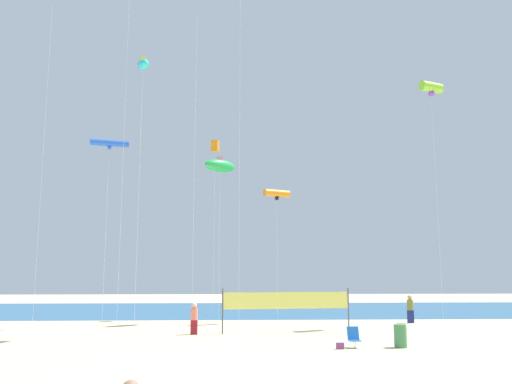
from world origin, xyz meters
The scene contains 15 objects.
ground_plane centered at (0.00, 0.00, 0.00)m, with size 120.00×120.00×0.00m, color beige.
ocean_band centered at (0.00, 28.33, 0.00)m, with size 120.00×20.00×0.01m, color #28608C.
beachgoer_coral_shirt centered at (-2.35, 10.12, 0.89)m, with size 0.38×0.38×1.66m.
beachgoer_olive_shirt centered at (11.26, 15.84, 0.95)m, with size 0.41×0.41×1.79m.
folding_beach_chair centered at (5.03, 4.96, 0.47)m, with size 0.52×0.65×0.89m.
trash_barrel centered at (7.09, 4.88, 0.50)m, with size 0.55×0.55×0.99m, color #3F7F4C.
volleyball_net centered at (2.66, 10.70, 1.63)m, with size 7.09×0.90×2.40m.
beach_handbag centered at (4.33, 4.54, 0.14)m, with size 0.34×0.17×0.27m, color #7A3872.
kite_lime_tube centered at (12.55, 13.68, 15.17)m, with size 1.74×1.23×15.55m.
kite_blue_tube centered at (-8.14, 13.96, 11.29)m, with size 2.40×1.00×11.52m.
kite_cyan_inflatable centered at (-4.74, 5.89, 13.23)m, with size 1.01×1.58×13.68m.
kite_orange_box centered at (-1.71, 19.40, 12.47)m, with size 0.62×0.62×12.93m.
kite_green_inflatable centered at (-1.23, 16.33, 10.39)m, with size 2.50×2.23×11.07m.
kite_white_diamond centered at (-12.32, 14.20, 20.35)m, with size 0.66×0.66×21.34m.
kite_orange_tube centered at (2.62, 16.32, 8.52)m, with size 1.91×1.25×8.78m.
Camera 1 is at (-0.27, -18.52, 3.30)m, focal length 36.71 mm.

